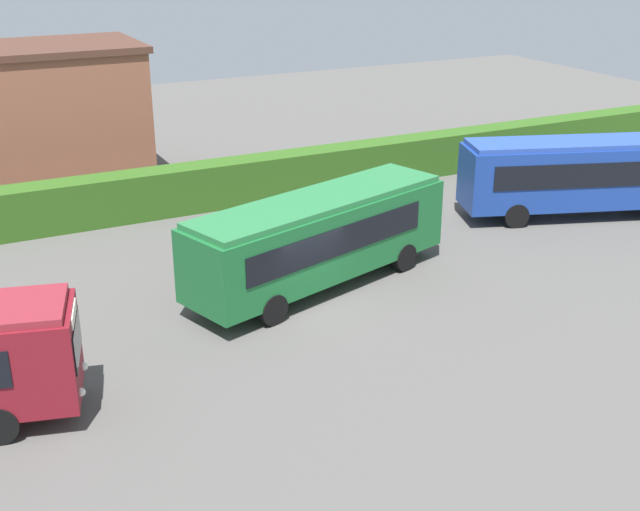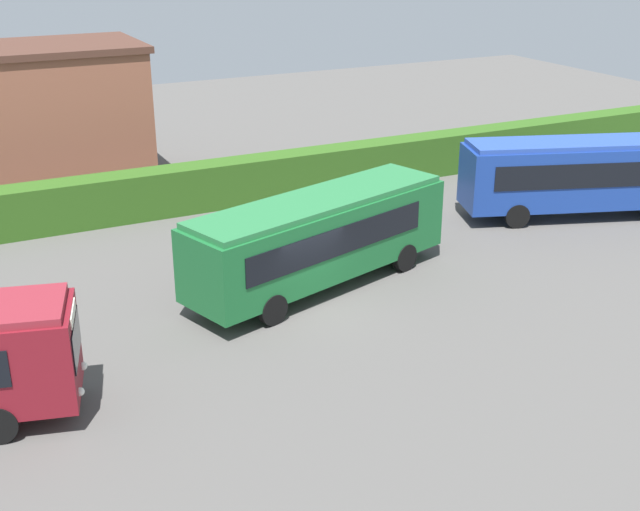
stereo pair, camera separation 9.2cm
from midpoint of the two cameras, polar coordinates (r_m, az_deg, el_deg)
The scene contains 6 objects.
ground_plane at distance 26.73m, azimuth -0.54°, elevation -3.58°, with size 81.87×81.87×0.00m, color #514F4C.
bus_green at distance 27.65m, azimuth 0.05°, elevation 1.40°, with size 10.23×5.32×3.14m.
bus_blue at distance 36.15m, azimuth 17.74°, elevation 5.42°, with size 10.19×5.49×3.26m.
person_right at distance 31.42m, azimuth 1.08°, elevation 2.25°, with size 0.32×0.52×1.77m.
hedge_row at distance 36.01m, azimuth -8.35°, elevation 4.68°, with size 52.93×1.41×1.95m, color #2D5719.
depot_building at distance 40.58m, azimuth -18.98°, elevation 9.01°, with size 9.97×6.05×6.47m.
Camera 2 is at (-10.53, -21.70, 11.52)m, focal length 46.50 mm.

